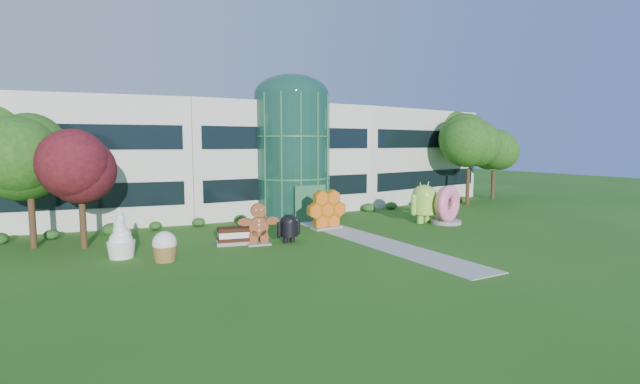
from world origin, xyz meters
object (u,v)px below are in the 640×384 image
android_green (424,200)px  android_black (289,226)px  gingerbread (258,224)px  donut (446,204)px

android_green → android_black: 12.04m
android_green → gingerbread: (-13.77, -0.99, -0.44)m
donut → gingerbread: (-14.90, 0.18, -0.21)m
gingerbread → android_black: bearing=0.5°
android_green → android_black: size_ratio=1.68×
android_green → android_black: (-11.95, -1.32, -0.68)m
android_green → donut: size_ratio=1.16×
android_black → donut: 13.09m
android_black → donut: donut is taller
android_green → gingerbread: size_ratio=1.25×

